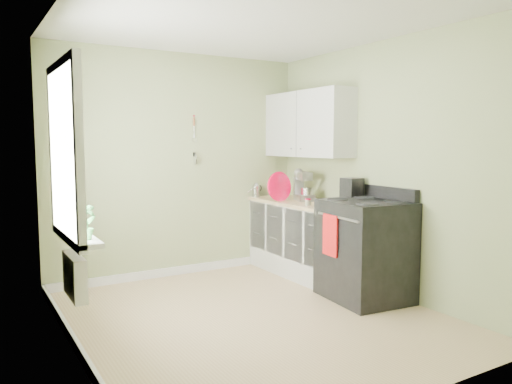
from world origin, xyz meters
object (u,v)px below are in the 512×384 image
stand_mixer (304,187)px  coffee_maker (352,193)px  stove (365,249)px  kettle (256,190)px

stand_mixer → coffee_maker: stand_mixer is taller
stove → kettle: (-0.23, 1.82, 0.48)m
stove → kettle: size_ratio=6.30×
coffee_maker → stove: bearing=-111.9°
stove → coffee_maker: size_ratio=3.58×
stove → coffee_maker: bearing=68.1°
stove → kettle: stove is taller
kettle → coffee_maker: size_ratio=0.57×
stove → stand_mixer: size_ratio=2.95×
stand_mixer → coffee_maker: 0.78m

